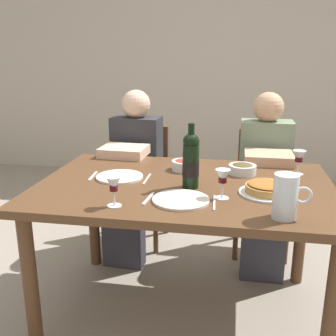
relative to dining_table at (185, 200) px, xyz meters
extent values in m
plane|color=gray|center=(0.00, 0.00, -0.67)|extent=(8.00, 8.00, 0.00)
cube|color=beige|center=(0.00, 2.69, 0.73)|extent=(8.00, 0.10, 2.80)
cube|color=brown|center=(0.00, 0.00, 0.07)|extent=(1.50, 1.00, 0.04)
cylinder|color=brown|center=(-0.67, -0.42, -0.31)|extent=(0.07, 0.07, 0.72)
cylinder|color=brown|center=(0.67, -0.42, -0.31)|extent=(0.07, 0.07, 0.72)
cylinder|color=brown|center=(-0.67, 0.42, -0.31)|extent=(0.07, 0.07, 0.72)
cylinder|color=brown|center=(0.67, 0.42, -0.31)|extent=(0.07, 0.07, 0.72)
cylinder|color=black|center=(0.04, -0.06, 0.20)|extent=(0.08, 0.08, 0.22)
sphere|color=black|center=(0.04, -0.06, 0.32)|extent=(0.08, 0.08, 0.08)
cylinder|color=black|center=(0.04, -0.06, 0.37)|extent=(0.03, 0.03, 0.08)
cylinder|color=black|center=(0.04, -0.06, 0.19)|extent=(0.08, 0.08, 0.08)
cylinder|color=silver|center=(0.45, -0.37, 0.18)|extent=(0.10, 0.10, 0.18)
cylinder|color=silver|center=(0.45, -0.37, 0.15)|extent=(0.09, 0.09, 0.11)
torus|color=silver|center=(0.52, -0.37, 0.19)|extent=(0.07, 0.01, 0.07)
cylinder|color=silver|center=(0.40, -0.09, 0.10)|extent=(0.26, 0.26, 0.01)
cylinder|color=#C18E47|center=(0.40, -0.09, 0.12)|extent=(0.21, 0.21, 0.03)
ellipsoid|color=#9E6028|center=(0.40, -0.09, 0.14)|extent=(0.19, 0.19, 0.02)
cylinder|color=silver|center=(-0.03, 0.24, 0.12)|extent=(0.15, 0.15, 0.05)
ellipsoid|color=#B2382D|center=(-0.03, 0.24, 0.14)|extent=(0.12, 0.12, 0.04)
cylinder|color=silver|center=(0.29, 0.22, 0.12)|extent=(0.15, 0.15, 0.05)
ellipsoid|color=brown|center=(0.29, 0.22, 0.14)|extent=(0.12, 0.12, 0.04)
cylinder|color=silver|center=(-0.26, -0.36, 0.09)|extent=(0.06, 0.06, 0.00)
cylinder|color=silver|center=(-0.26, -0.36, 0.13)|extent=(0.01, 0.01, 0.06)
cone|color=silver|center=(-0.26, -0.36, 0.19)|extent=(0.07, 0.07, 0.07)
cylinder|color=#470A14|center=(-0.26, -0.36, 0.17)|extent=(0.04, 0.04, 0.02)
cylinder|color=silver|center=(0.20, -0.19, 0.09)|extent=(0.06, 0.06, 0.00)
cylinder|color=silver|center=(0.20, -0.19, 0.13)|extent=(0.01, 0.01, 0.07)
cone|color=silver|center=(0.20, -0.19, 0.20)|extent=(0.07, 0.07, 0.06)
cylinder|color=#470A14|center=(0.20, -0.19, 0.18)|extent=(0.04, 0.04, 0.02)
cylinder|color=silver|center=(0.59, 0.26, 0.09)|extent=(0.06, 0.06, 0.00)
cylinder|color=silver|center=(0.59, 0.26, 0.13)|extent=(0.01, 0.01, 0.07)
cone|color=silver|center=(0.59, 0.26, 0.20)|extent=(0.07, 0.07, 0.06)
cylinder|color=#470A14|center=(0.59, 0.26, 0.18)|extent=(0.04, 0.04, 0.02)
cylinder|color=white|center=(-0.36, 0.03, 0.10)|extent=(0.25, 0.25, 0.01)
cylinder|color=silver|center=(0.02, -0.25, 0.10)|extent=(0.26, 0.26, 0.01)
cube|color=silver|center=(-0.51, 0.03, 0.09)|extent=(0.03, 0.16, 0.00)
cube|color=silver|center=(-0.21, 0.03, 0.09)|extent=(0.01, 0.18, 0.00)
cube|color=silver|center=(0.17, -0.25, 0.09)|extent=(0.02, 0.18, 0.00)
cube|color=silver|center=(-0.13, -0.25, 0.09)|extent=(0.03, 0.16, 0.00)
cube|color=brown|center=(-0.45, 0.81, -0.21)|extent=(0.42, 0.42, 0.02)
cube|color=brown|center=(-0.44, 1.00, 0.00)|extent=(0.36, 0.05, 0.40)
cylinder|color=brown|center=(-0.63, 0.65, -0.44)|extent=(0.04, 0.04, 0.45)
cylinder|color=brown|center=(-0.29, 0.64, -0.44)|extent=(0.04, 0.04, 0.45)
cylinder|color=brown|center=(-0.61, 0.99, -0.44)|extent=(0.04, 0.04, 0.45)
cylinder|color=brown|center=(-0.27, 0.97, -0.44)|extent=(0.04, 0.04, 0.45)
cube|color=#2D2D33|center=(-0.45, 0.77, 0.05)|extent=(0.35, 0.22, 0.50)
sphere|color=beige|center=(-0.45, 0.77, 0.39)|extent=(0.20, 0.20, 0.20)
cube|color=#33333D|center=(-0.46, 0.58, -0.20)|extent=(0.33, 0.40, 0.14)
cube|color=#33333D|center=(-0.47, 0.43, -0.47)|extent=(0.28, 0.13, 0.40)
cube|color=beige|center=(-0.46, 0.49, 0.12)|extent=(0.30, 0.25, 0.06)
cube|color=brown|center=(0.45, 0.80, -0.21)|extent=(0.40, 0.40, 0.02)
cube|color=brown|center=(0.45, 0.99, 0.00)|extent=(0.36, 0.03, 0.40)
cylinder|color=brown|center=(0.28, 0.63, -0.44)|extent=(0.04, 0.04, 0.45)
cylinder|color=brown|center=(0.62, 0.63, -0.44)|extent=(0.04, 0.04, 0.45)
cylinder|color=brown|center=(0.28, 0.97, -0.44)|extent=(0.04, 0.04, 0.45)
cylinder|color=brown|center=(0.62, 0.97, -0.44)|extent=(0.04, 0.04, 0.45)
cube|color=gray|center=(0.45, 0.76, 0.05)|extent=(0.34, 0.20, 0.50)
sphere|color=tan|center=(0.45, 0.76, 0.39)|extent=(0.20, 0.20, 0.20)
cube|color=#33333D|center=(0.45, 0.57, -0.20)|extent=(0.31, 0.38, 0.14)
cube|color=#33333D|center=(0.45, 0.42, -0.47)|extent=(0.27, 0.12, 0.40)
cube|color=tan|center=(0.45, 0.48, 0.12)|extent=(0.29, 0.24, 0.06)
camera|label=1|loc=(0.24, -1.90, 0.73)|focal=41.96mm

